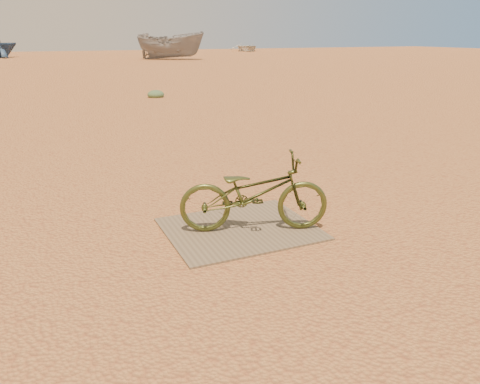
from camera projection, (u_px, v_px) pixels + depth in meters
name	position (u px, v px, depth m)	size (l,w,h in m)	color
ground	(221.00, 233.00, 5.11)	(120.00, 120.00, 0.00)	#B87E45
plywood_board	(240.00, 229.00, 5.20)	(1.61, 1.33, 0.02)	brown
bicycle	(254.00, 193.00, 5.03)	(0.56, 1.61, 0.84)	#3F481E
boat_mid_right	(171.00, 46.00, 38.87)	(2.18, 5.79, 2.24)	gray
boat_far_right	(247.00, 47.00, 57.78)	(3.44, 4.82, 1.00)	silver
kale_b	(156.00, 97.00, 16.04)	(0.57, 0.57, 0.31)	#53744D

